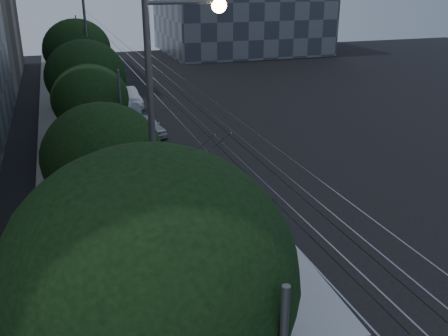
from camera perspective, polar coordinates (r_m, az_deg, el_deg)
name	(u,v)px	position (r m, az deg, el deg)	size (l,w,h in m)	color
ground	(293,252)	(20.69, 7.89, -9.44)	(120.00, 120.00, 0.00)	black
sidewalk	(75,131)	(37.31, -16.66, 4.06)	(5.00, 90.00, 0.15)	slate
tram_rails	(209,120)	(38.85, -1.76, 5.50)	(4.52, 90.00, 0.02)	#96969E
overhead_wires	(107,82)	(36.66, -13.24, 9.57)	(2.23, 90.00, 6.00)	black
trolleybus	(238,263)	(16.74, 1.61, -10.75)	(2.89, 11.78, 5.63)	silver
pickup_silver	(168,172)	(26.41, -6.42, -0.51)	(2.59, 5.62, 1.56)	#98999F
car_white_a	(147,126)	(35.43, -8.81, 4.81)	(1.57, 3.89, 1.33)	silver
car_white_b	(122,116)	(37.65, -11.58, 5.79)	(2.20, 5.41, 1.57)	silver
car_white_c	(127,98)	(43.62, -11.02, 7.91)	(1.66, 4.76, 1.57)	silver
car_white_d	(120,91)	(46.67, -11.86, 8.57)	(1.61, 3.99, 1.36)	#B4B4B8
tree_0	(151,278)	(9.95, -8.38, -12.31)	(5.76, 5.76, 7.60)	#33271C
tree_1	(103,157)	(18.99, -13.67, 1.21)	(4.49, 4.49, 6.21)	#33271C
tree_2	(90,99)	(28.66, -15.04, 7.61)	(4.22, 4.22, 6.03)	#33271C
tree_3	(86,76)	(34.22, -15.53, 10.06)	(5.22, 5.22, 6.70)	#33271C
tree_4	(77,50)	(42.79, -16.44, 12.84)	(5.36, 5.36, 7.35)	#33271C
tree_5	(71,41)	(53.61, -17.03, 13.71)	(3.89, 3.89, 6.16)	#33271C
streetlamp_near	(166,129)	(15.24, -6.70, 4.45)	(2.45, 0.44, 10.16)	#58585B
streetlamp_far	(92,33)	(40.61, -14.87, 14.67)	(2.56, 0.44, 10.65)	#58585B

